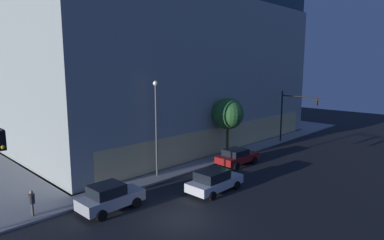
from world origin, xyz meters
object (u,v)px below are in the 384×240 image
(modern_building, at_px, (152,65))
(pedestrian_waiting, at_px, (32,201))
(car_silver, at_px, (110,197))
(car_red, at_px, (237,156))
(street_lamp_sidewalk, at_px, (156,117))
(car_white, at_px, (214,181))
(sidewalk_tree, at_px, (228,114))
(traffic_light_far_corner, at_px, (294,109))

(modern_building, relative_size, pedestrian_waiting, 21.85)
(car_silver, bearing_deg, car_red, 0.76)
(modern_building, height_order, pedestrian_waiting, modern_building)
(street_lamp_sidewalk, distance_m, car_red, 9.24)
(street_lamp_sidewalk, height_order, car_white, street_lamp_sidewalk)
(sidewalk_tree, height_order, pedestrian_waiting, sidewalk_tree)
(car_white, bearing_deg, street_lamp_sidewalk, 99.10)
(sidewalk_tree, bearing_deg, street_lamp_sidewalk, 178.93)
(traffic_light_far_corner, bearing_deg, car_silver, -178.72)
(sidewalk_tree, bearing_deg, car_white, -147.24)
(street_lamp_sidewalk, bearing_deg, car_silver, -155.47)
(traffic_light_far_corner, bearing_deg, car_red, -178.09)
(car_silver, bearing_deg, car_white, -20.67)
(sidewalk_tree, relative_size, pedestrian_waiting, 3.68)
(car_silver, bearing_deg, street_lamp_sidewalk, 24.53)
(sidewalk_tree, distance_m, car_silver, 16.39)
(street_lamp_sidewalk, height_order, car_red, street_lamp_sidewalk)
(modern_building, bearing_deg, car_red, -100.19)
(car_red, bearing_deg, car_white, -156.63)
(traffic_light_far_corner, height_order, car_silver, traffic_light_far_corner)
(car_silver, relative_size, car_red, 0.96)
(traffic_light_far_corner, distance_m, car_white, 19.28)
(sidewalk_tree, bearing_deg, modern_building, 84.91)
(sidewalk_tree, distance_m, car_white, 10.75)
(traffic_light_far_corner, bearing_deg, car_white, -169.92)
(car_white, xyz_separation_m, car_red, (6.77, 2.92, -0.04))
(modern_building, relative_size, street_lamp_sidewalk, 4.45)
(car_silver, bearing_deg, pedestrian_waiting, 148.17)
(sidewalk_tree, xyz_separation_m, pedestrian_waiting, (-19.72, -0.26, -3.42))
(sidewalk_tree, xyz_separation_m, car_white, (-8.49, -5.46, -3.69))
(modern_building, xyz_separation_m, pedestrian_waiting, (-20.97, -14.21, -8.56))
(pedestrian_waiting, height_order, car_white, pedestrian_waiting)
(modern_building, relative_size, traffic_light_far_corner, 5.71)
(traffic_light_far_corner, relative_size, car_red, 1.41)
(traffic_light_far_corner, bearing_deg, pedestrian_waiting, 176.39)
(pedestrian_waiting, bearing_deg, car_white, -24.87)
(street_lamp_sidewalk, height_order, pedestrian_waiting, street_lamp_sidewalk)
(modern_building, bearing_deg, sidewalk_tree, -95.09)
(pedestrian_waiting, bearing_deg, car_red, -7.23)
(modern_building, height_order, street_lamp_sidewalk, modern_building)
(modern_building, bearing_deg, car_silver, -135.52)
(pedestrian_waiting, bearing_deg, car_silver, -31.83)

